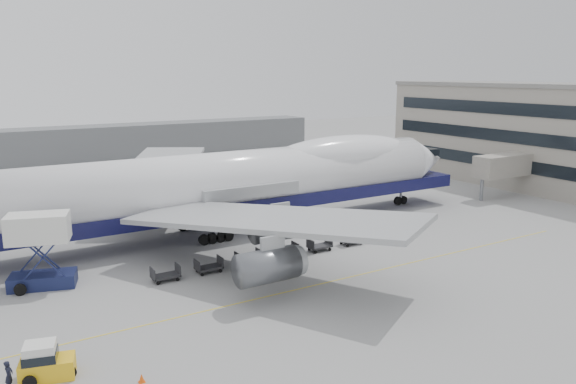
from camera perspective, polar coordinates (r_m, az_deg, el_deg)
ground at (r=52.10m, az=-0.14°, el=-7.20°), size 260.00×260.00×0.00m
apron_line at (r=47.40m, az=3.68°, el=-9.22°), size 60.00×0.15×0.01m
hangar at (r=113.92m, az=-23.44°, el=4.19°), size 110.00×8.00×7.00m
airliner at (r=61.14m, az=-5.48°, el=1.11°), size 67.00×55.30×19.98m
catering_truck at (r=49.68m, az=-23.90°, el=-5.07°), size 5.62×4.57×6.12m
baggage_tug at (r=36.25m, az=-23.49°, el=-15.63°), size 3.28×2.31×2.17m
ground_worker at (r=35.96m, az=-26.49°, el=-16.34°), size 0.64×0.74×1.71m
traffic_cone at (r=34.46m, az=-14.65°, el=-17.83°), size 0.36×0.36×0.53m
dolly_0 at (r=48.68m, az=-12.34°, el=-8.24°), size 2.30×1.35×1.30m
dolly_1 at (r=49.99m, az=-8.06°, el=-7.52°), size 2.30×1.35×1.30m
dolly_2 at (r=51.57m, az=-4.03°, el=-6.81°), size 2.30×1.35×1.30m
dolly_3 at (r=53.38m, az=-0.27°, el=-6.12°), size 2.30×1.35×1.30m
dolly_4 at (r=55.42m, az=3.22°, el=-5.44°), size 2.30×1.35×1.30m
dolly_5 at (r=57.65m, az=6.45°, el=-4.80°), size 2.30×1.35×1.30m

